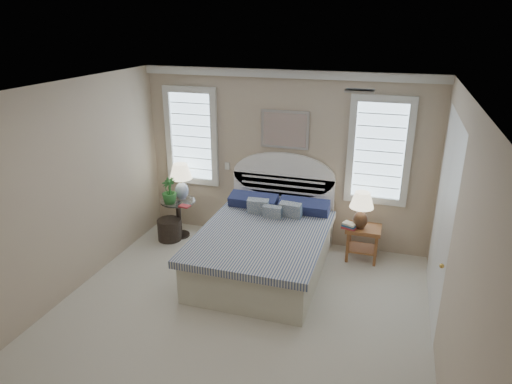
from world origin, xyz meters
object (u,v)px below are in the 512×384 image
(lamp_left, at_px, (181,177))
(lamp_right, at_px, (362,206))
(floor_pot, at_px, (169,230))
(bed, at_px, (265,244))
(side_table_left, at_px, (179,214))
(nightstand_right, at_px, (363,236))

(lamp_left, relative_size, lamp_right, 1.06)
(floor_pot, distance_m, lamp_right, 3.08)
(floor_pot, relative_size, lamp_right, 0.68)
(floor_pot, relative_size, lamp_left, 0.64)
(lamp_left, bearing_deg, bed, -23.39)
(side_table_left, distance_m, floor_pot, 0.29)
(bed, xyz_separation_m, lamp_left, (-1.63, 0.70, 0.61))
(bed, xyz_separation_m, lamp_right, (1.24, 0.65, 0.49))
(side_table_left, bearing_deg, nightstand_right, 1.94)
(bed, bearing_deg, nightstand_right, 28.03)
(lamp_right, bearing_deg, side_table_left, -178.94)
(nightstand_right, relative_size, lamp_left, 0.89)
(nightstand_right, bearing_deg, side_table_left, -178.06)
(floor_pot, xyz_separation_m, lamp_left, (0.12, 0.28, 0.82))
(floor_pot, bearing_deg, side_table_left, 60.30)
(floor_pot, xyz_separation_m, lamp_right, (2.99, 0.22, 0.70))
(lamp_right, bearing_deg, nightstand_right, 39.66)
(bed, relative_size, floor_pot, 5.96)
(bed, xyz_separation_m, floor_pot, (-1.75, 0.42, -0.21))
(side_table_left, relative_size, nightstand_right, 1.19)
(side_table_left, distance_m, nightstand_right, 2.95)
(lamp_right, bearing_deg, lamp_left, 178.85)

